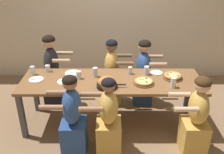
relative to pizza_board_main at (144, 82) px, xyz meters
name	(u,v)px	position (x,y,z in m)	size (l,w,h in m)	color
ground_plane	(112,122)	(-0.45, 0.10, -0.78)	(18.00, 18.00, 0.00)	#896B4C
restaurant_back_panel	(112,0)	(-0.45, 1.79, 0.82)	(10.00, 0.06, 3.20)	beige
dining_table	(112,84)	(-0.45, 0.10, -0.10)	(2.63, 0.81, 0.75)	brown
pizza_board_main	(144,82)	(0.00, 0.00, 0.00)	(0.30, 0.30, 0.05)	brown
pizza_board_second	(173,76)	(0.44, 0.16, 0.01)	(0.29, 0.29, 0.07)	brown
skillet_bowl	(107,83)	(-0.52, -0.11, 0.04)	(0.41, 0.28, 0.15)	black
empty_plate_a	(65,81)	(-1.12, 0.05, -0.02)	(0.22, 0.22, 0.02)	white
empty_plate_b	(73,73)	(-1.06, 0.33, -0.02)	(0.23, 0.23, 0.02)	white
empty_plate_c	(37,79)	(-1.55, 0.11, -0.02)	(0.21, 0.21, 0.02)	white
empty_plate_d	(157,73)	(0.24, 0.34, -0.02)	(0.19, 0.19, 0.02)	white
cocktail_glass_blue	(48,69)	(-1.45, 0.40, 0.02)	(0.08, 0.08, 0.13)	silver
drinking_glass_a	(147,70)	(0.07, 0.29, 0.04)	(0.08, 0.08, 0.13)	silver
drinking_glass_b	(96,73)	(-0.70, 0.21, 0.04)	(0.07, 0.07, 0.15)	silver
drinking_glass_c	(130,71)	(-0.18, 0.31, 0.03)	(0.06, 0.06, 0.12)	silver
drinking_glass_d	(33,71)	(-1.64, 0.29, 0.03)	(0.07, 0.07, 0.13)	silver
drinking_glass_e	(79,75)	(-0.94, 0.16, 0.02)	(0.08, 0.08, 0.12)	silver
drinking_glass_f	(201,86)	(0.74, -0.18, 0.04)	(0.07, 0.07, 0.15)	silver
drinking_glass_g	(174,83)	(0.39, -0.11, 0.04)	(0.07, 0.07, 0.14)	silver
diner_far_center	(112,75)	(-0.45, 0.73, -0.24)	(0.51, 0.40, 1.16)	gold
diner_near_center	(109,120)	(-0.49, -0.52, -0.28)	(0.51, 0.40, 1.09)	gold
diner_far_midright	(144,75)	(0.09, 0.73, -0.24)	(0.51, 0.40, 1.15)	#2D5193
diner_near_midleft	(73,119)	(-0.95, -0.52, -0.27)	(0.51, 0.40, 1.13)	#2D5193
diner_near_right	(196,119)	(0.62, -0.52, -0.26)	(0.51, 0.40, 1.11)	gold
diner_far_left	(53,72)	(-1.46, 0.73, -0.20)	(0.51, 0.40, 1.23)	#232328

